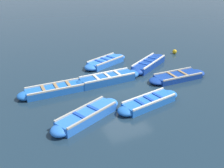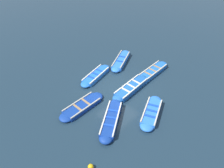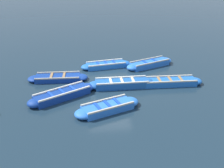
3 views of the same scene
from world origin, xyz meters
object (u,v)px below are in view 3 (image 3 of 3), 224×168
Objects in this scene: boat_outer_left at (122,84)px; boat_far_corner at (170,82)px; boat_mid_row at (106,65)px; boat_tucked at (150,64)px; boat_outer_right at (62,95)px; boat_alongside at (108,107)px; boat_end_of_row at (58,78)px.

boat_outer_left is 2.75m from boat_far_corner.
boat_far_corner is 4.54m from boat_mid_row.
boat_mid_row is (3.01, 0.67, -0.04)m from boat_outer_left.
boat_far_corner is 1.07× the size of boat_tucked.
boat_outer_right is 2.66m from boat_alongside.
boat_mid_row is at bearing 48.92° from boat_far_corner.
boat_outer_right is at bearing 99.87° from boat_far_corner.
boat_outer_right is 1.07× the size of boat_alongside.
boat_mid_row is at bearing -59.13° from boat_end_of_row.
boat_end_of_row is 6.11m from boat_tucked.
boat_mid_row is (4.02, -2.54, -0.03)m from boat_outer_right.
boat_far_corner is at bearing -56.16° from boat_alongside.
boat_tucked reaches higher than boat_mid_row.
boat_tucked is 1.05× the size of boat_alongside.
boat_mid_row is 5.49m from boat_alongside.
boat_alongside is (-3.71, -2.65, 0.03)m from boat_end_of_row.
boat_mid_row is 1.02× the size of boat_alongside.
boat_tucked is at bearing 10.03° from boat_far_corner.
boat_alongside is at bearing 176.71° from boat_mid_row.
boat_outer_left is at bearing -167.51° from boat_mid_row.
boat_end_of_row is at bearing 35.56° from boat_alongside.
boat_mid_row is at bearing 12.49° from boat_outer_left.
boat_outer_left reaches higher than boat_outer_right.
boat_tucked is (-0.08, -2.91, 0.02)m from boat_mid_row.
boat_outer_left is 3.69m from boat_tucked.
boat_far_corner is 1.06× the size of boat_end_of_row.
boat_alongside reaches higher than boat_far_corner.
boat_far_corner is at bearing -100.70° from boat_end_of_row.
boat_outer_right is (-1.00, 3.20, -0.01)m from boat_outer_left.
boat_mid_row is (1.77, -2.97, 0.02)m from boat_end_of_row.
boat_outer_right reaches higher than boat_end_of_row.
boat_end_of_row is 1.01× the size of boat_tucked.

